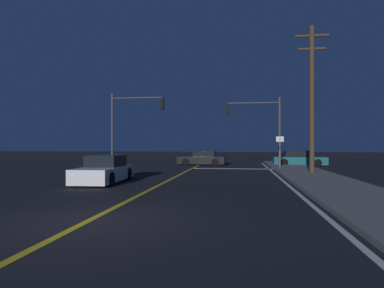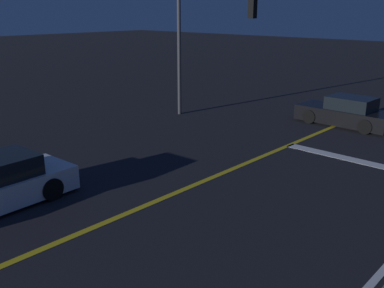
% 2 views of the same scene
% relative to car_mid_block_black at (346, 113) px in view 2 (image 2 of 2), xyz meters
% --- Properties ---
extents(lane_line_center, '(0.20, 34.17, 0.01)m').
position_rel_car_mid_block_black_xyz_m(lane_line_center, '(-0.27, -12.97, -0.57)').
color(lane_line_center, gold).
rests_on(lane_line_center, ground).
extents(stop_bar, '(6.10, 0.50, 0.01)m').
position_rel_car_mid_block_black_xyz_m(stop_bar, '(2.78, -4.42, -0.57)').
color(stop_bar, white).
rests_on(stop_bar, ground).
extents(car_mid_block_black, '(4.32, 1.89, 1.34)m').
position_rel_car_mid_block_black_xyz_m(car_mid_block_black, '(0.00, 0.00, 0.00)').
color(car_mid_block_black, black).
rests_on(car_mid_block_black, ground).
extents(traffic_signal_far_left, '(4.48, 0.28, 6.12)m').
position_rel_car_mid_block_black_xyz_m(traffic_signal_far_left, '(-5.61, -3.52, 3.53)').
color(traffic_signal_far_left, '#38383D').
rests_on(traffic_signal_far_left, ground).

